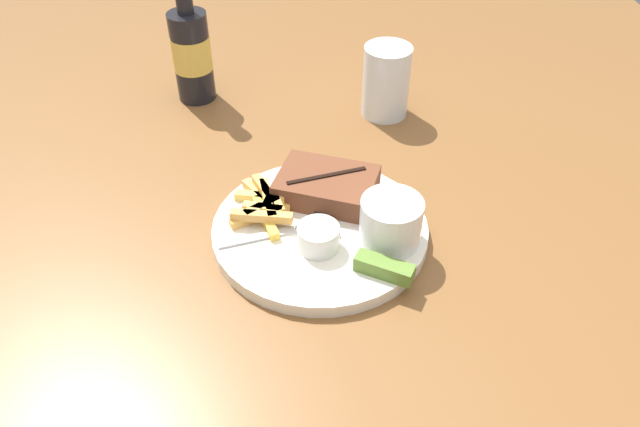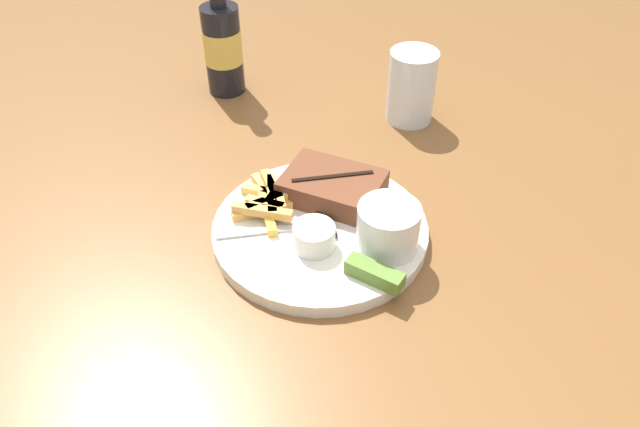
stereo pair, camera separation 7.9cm
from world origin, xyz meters
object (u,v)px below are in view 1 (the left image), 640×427
Objects in this scene: coleslaw_cup at (391,219)px; pickle_spear at (384,268)px; steak_portion at (327,186)px; drinking_glass at (386,81)px; knife_utensil at (315,208)px; dipping_sauce_cup at (318,236)px; fork_utensil at (265,236)px; beer_bottle at (191,51)px; dinner_plate at (320,230)px.

pickle_spear is (-0.02, -0.06, -0.02)m from coleslaw_cup.
drinking_glass is (0.12, 0.23, 0.02)m from steak_portion.
steak_portion is 0.12m from coleslaw_cup.
pickle_spear is 0.14m from knife_utensil.
dipping_sauce_cup is at bearing -101.91° from steak_portion.
fork_utensil is 0.82× the size of knife_utensil.
fork_utensil is at bearing -74.95° from beer_bottle.
coleslaw_cup is at bearing 2.46° from dipping_sauce_cup.
pickle_spear is 0.61× the size of drinking_glass.
steak_portion is 0.10m from dipping_sauce_cup.
pickle_spear is at bearing -41.44° from fork_utensil.
fork_utensil is at bearing 150.31° from pickle_spear.
steak_portion is 0.16m from pickle_spear.
dipping_sauce_cup is (-0.02, -0.10, 0.00)m from steak_portion.
fork_utensil is at bearing 159.34° from dipping_sauce_cup.
dipping_sauce_cup reaches higher than fork_utensil.
pickle_spear is at bearing -71.40° from steak_portion.
fork_utensil is (-0.07, 0.02, -0.02)m from dipping_sauce_cup.
coleslaw_cup is 0.12m from knife_utensil.
coleslaw_cup is at bearing -99.24° from drinking_glass.
coleslaw_cup reaches higher than knife_utensil.
dipping_sauce_cup is 0.73× the size of pickle_spear.
beer_bottle is (-0.19, 0.32, 0.05)m from steak_portion.
beer_bottle is at bearing 115.18° from dinner_plate.
fork_utensil is 1.13× the size of drinking_glass.
steak_portion is 1.16× the size of fork_utensil.
dipping_sauce_cup is at bearing -113.39° from drinking_glass.
steak_portion is at bearing -58.72° from beer_bottle.
dinner_plate is 0.10m from coleslaw_cup.
steak_portion reaches higher than pickle_spear.
dinner_plate is 3.87× the size of pickle_spear.
beer_bottle is at bearing 10.47° from knife_utensil.
beer_bottle is at bearing 122.37° from coleslaw_cup.
steak_portion is 0.12m from fork_utensil.
fork_utensil is at bearing -124.26° from drinking_glass.
steak_portion is at bearing 125.79° from coleslaw_cup.
dipping_sauce_cup reaches higher than pickle_spear.
steak_portion is 0.04m from knife_utensil.
pickle_spear is at bearing -36.65° from dipping_sauce_cup.
dinner_plate is 0.42m from beer_bottle.
drinking_glass is at bearing 62.17° from steak_portion.
knife_utensil is at bearing -118.44° from drinking_glass.
dinner_plate is at bearing 169.07° from knife_utensil.
knife_utensil is at bearing 22.94° from fork_utensil.
steak_portion is (0.02, 0.06, 0.03)m from dinner_plate.
dinner_plate is 0.03m from knife_utensil.
beer_bottle is at bearing 121.28° from steak_portion.
pickle_spear is at bearing -54.54° from dinner_plate.
knife_utensil is at bearing -63.17° from beer_bottle.
fork_utensil is at bearing 108.33° from knife_utensil.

